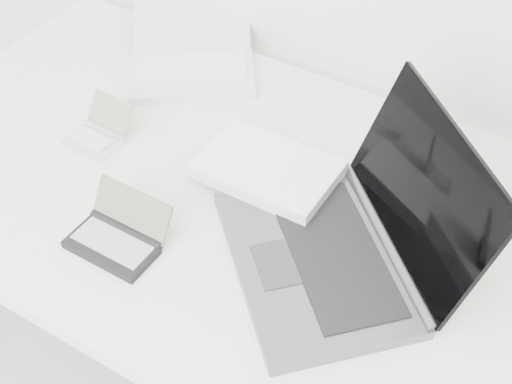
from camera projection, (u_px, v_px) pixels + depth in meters
The scene contains 5 objects.
desk at pixel (281, 227), 1.30m from camera, with size 1.60×0.80×0.73m.
laptop_large at pixel (323, 219), 1.19m from camera, with size 0.57×0.50×0.24m.
netbook_open_white at pixel (192, 58), 1.58m from camera, with size 0.42×0.44×0.06m.
pda_silver at pixel (98, 134), 1.39m from camera, with size 0.10×0.12×0.07m.
palmtop_charcoal at pixel (117, 237), 1.20m from camera, with size 0.15×0.12×0.08m.
Camera 1 is at (0.42, 0.77, 1.63)m, focal length 50.00 mm.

